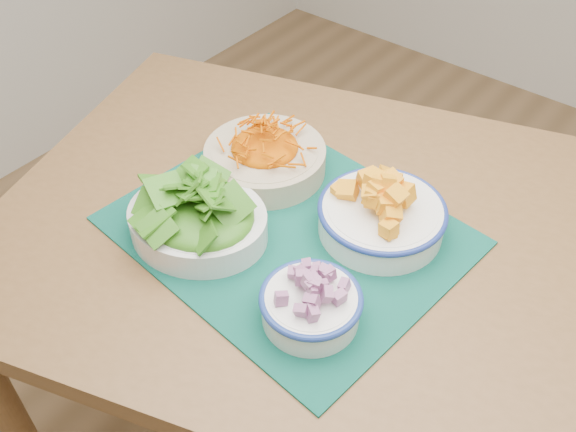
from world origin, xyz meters
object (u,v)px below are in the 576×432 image
object	(u,v)px
table	(356,274)
squash_bowl	(382,210)
lettuce_bowl	(197,213)
onion_bowl	(311,302)
placemat	(288,230)
carrot_bowl	(265,153)

from	to	relation	value
table	squash_bowl	world-z (taller)	squash_bowl
table	lettuce_bowl	world-z (taller)	lettuce_bowl
table	onion_bowl	bearing A→B (deg)	-95.74
placemat	table	bearing A→B (deg)	40.55
placemat	lettuce_bowl	bearing A→B (deg)	-131.27
squash_bowl	onion_bowl	size ratio (longest dim) A/B	1.16
placemat	onion_bowl	bearing A→B (deg)	-35.77
lettuce_bowl	onion_bowl	distance (m)	0.24
squash_bowl	onion_bowl	world-z (taller)	squash_bowl
table	placemat	bearing A→B (deg)	-163.07
table	onion_bowl	xyz separation A→B (m)	(0.04, -0.19, 0.14)
onion_bowl	squash_bowl	bearing A→B (deg)	95.07
placemat	lettuce_bowl	world-z (taller)	lettuce_bowl
carrot_bowl	squash_bowl	xyz separation A→B (m)	(0.24, -0.00, 0.01)
placemat	carrot_bowl	bearing A→B (deg)	149.20
squash_bowl	onion_bowl	bearing A→B (deg)	-84.93
squash_bowl	lettuce_bowl	distance (m)	0.29
placemat	squash_bowl	xyz separation A→B (m)	(0.12, 0.09, 0.05)
table	placemat	xyz separation A→B (m)	(-0.10, -0.07, 0.10)
table	placemat	size ratio (longest dim) A/B	2.69
carrot_bowl	onion_bowl	xyz separation A→B (m)	(0.26, -0.21, -0.00)
placemat	squash_bowl	world-z (taller)	squash_bowl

